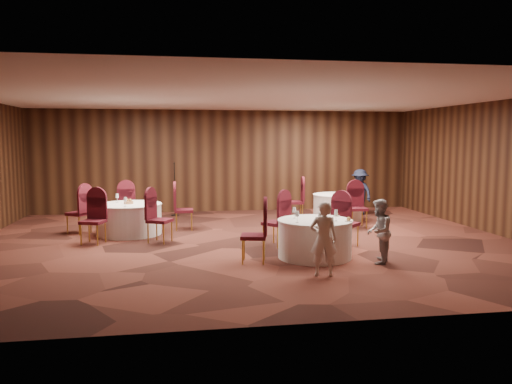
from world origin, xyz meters
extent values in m
plane|color=black|center=(0.00, 0.00, 0.00)|extent=(12.00, 12.00, 0.00)
plane|color=silver|center=(0.00, 0.00, 3.20)|extent=(12.00, 12.00, 0.00)
plane|color=black|center=(0.00, 5.00, 1.60)|extent=(12.00, 0.00, 12.00)
plane|color=black|center=(0.00, -5.00, 1.60)|extent=(12.00, 0.00, 12.00)
plane|color=black|center=(6.00, 0.00, 1.60)|extent=(0.00, 10.00, 10.00)
cylinder|color=white|center=(1.05, -1.63, 0.36)|extent=(1.41, 1.41, 0.72)
cylinder|color=white|center=(1.05, -1.63, 0.72)|extent=(1.44, 1.44, 0.03)
cylinder|color=white|center=(-2.70, 1.39, 0.36)|extent=(1.54, 1.54, 0.72)
cylinder|color=white|center=(-2.70, 1.39, 0.72)|extent=(1.57, 1.57, 0.03)
cylinder|color=white|center=(2.93, 2.62, 0.36)|extent=(1.36, 1.36, 0.72)
cylinder|color=white|center=(2.93, 2.62, 0.72)|extent=(1.38, 1.38, 0.03)
cylinder|color=silver|center=(0.63, -1.90, 0.74)|extent=(0.06, 0.06, 0.01)
cylinder|color=silver|center=(0.63, -1.90, 0.80)|extent=(0.01, 0.01, 0.11)
cone|color=silver|center=(0.63, -1.90, 0.91)|extent=(0.08, 0.08, 0.10)
cylinder|color=silver|center=(1.39, -1.28, 0.74)|extent=(0.06, 0.06, 0.01)
cylinder|color=silver|center=(1.39, -1.28, 0.80)|extent=(0.01, 0.01, 0.11)
cone|color=silver|center=(1.39, -1.28, 0.91)|extent=(0.08, 0.08, 0.10)
cylinder|color=silver|center=(0.70, -1.39, 0.74)|extent=(0.06, 0.06, 0.01)
cylinder|color=silver|center=(0.70, -1.39, 0.80)|extent=(0.01, 0.01, 0.11)
cone|color=silver|center=(0.70, -1.39, 0.91)|extent=(0.08, 0.08, 0.10)
cylinder|color=silver|center=(1.00, -2.12, 0.74)|extent=(0.06, 0.06, 0.01)
cylinder|color=silver|center=(1.00, -2.12, 0.80)|extent=(0.01, 0.01, 0.11)
cone|color=silver|center=(1.00, -2.12, 0.91)|extent=(0.08, 0.08, 0.10)
cylinder|color=silver|center=(1.40, -1.84, 0.74)|extent=(0.06, 0.06, 0.01)
cylinder|color=silver|center=(1.40, -1.84, 0.80)|extent=(0.01, 0.01, 0.11)
cone|color=silver|center=(1.40, -1.84, 0.91)|extent=(0.08, 0.08, 0.10)
cylinder|color=white|center=(1.02, -2.19, 0.75)|extent=(0.15, 0.15, 0.01)
sphere|color=#9E6B33|center=(1.02, -2.19, 0.79)|extent=(0.08, 0.08, 0.08)
cylinder|color=white|center=(1.62, -1.93, 0.75)|extent=(0.15, 0.15, 0.01)
sphere|color=#9E6B33|center=(1.62, -1.93, 0.79)|extent=(0.08, 0.08, 0.08)
cylinder|color=white|center=(1.60, -1.28, 0.75)|extent=(0.15, 0.15, 0.01)
sphere|color=#9E6B33|center=(1.60, -1.28, 0.79)|extent=(0.08, 0.08, 0.08)
cylinder|color=silver|center=(-2.27, 1.58, 0.74)|extent=(0.06, 0.06, 0.01)
cylinder|color=silver|center=(-2.27, 1.58, 0.80)|extent=(0.01, 0.01, 0.11)
cone|color=silver|center=(-2.27, 1.58, 0.91)|extent=(0.08, 0.08, 0.10)
cylinder|color=silver|center=(-3.00, 1.72, 0.74)|extent=(0.06, 0.06, 0.01)
cylinder|color=silver|center=(-3.00, 1.72, 0.80)|extent=(0.01, 0.01, 0.11)
cone|color=silver|center=(-3.00, 1.72, 0.91)|extent=(0.08, 0.08, 0.10)
cylinder|color=silver|center=(-2.73, 0.94, 0.74)|extent=(0.06, 0.06, 0.01)
cylinder|color=silver|center=(-2.73, 0.94, 0.80)|extent=(0.01, 0.01, 0.11)
cone|color=silver|center=(-2.73, 0.94, 0.91)|extent=(0.08, 0.08, 0.10)
cylinder|color=#915C3A|center=(-2.70, 1.39, 0.77)|extent=(0.22, 0.22, 0.06)
sphere|color=#9E6B33|center=(-2.73, 1.41, 0.83)|extent=(0.07, 0.07, 0.07)
sphere|color=#9E6B33|center=(-2.66, 1.37, 0.83)|extent=(0.07, 0.07, 0.07)
cylinder|color=silver|center=(3.16, 2.36, 0.74)|extent=(0.06, 0.06, 0.01)
cylinder|color=silver|center=(3.16, 2.36, 0.80)|extent=(0.01, 0.01, 0.11)
cone|color=silver|center=(3.16, 2.36, 0.91)|extent=(0.08, 0.08, 0.10)
cylinder|color=black|center=(-1.61, 4.27, 0.01)|extent=(0.24, 0.24, 0.02)
cylinder|color=black|center=(-1.61, 4.27, 0.81)|extent=(0.02, 0.02, 1.58)
cylinder|color=black|center=(-1.61, 4.32, 1.57)|extent=(0.04, 0.12, 0.04)
imported|color=silver|center=(0.83, -2.93, 0.63)|extent=(0.52, 0.40, 1.26)
imported|color=#A5A5A9|center=(2.09, -2.25, 0.60)|extent=(0.69, 0.73, 1.19)
imported|color=black|center=(3.94, 3.54, 0.69)|extent=(0.82, 1.02, 1.38)
camera|label=1|loc=(-1.59, -10.79, 2.27)|focal=35.00mm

